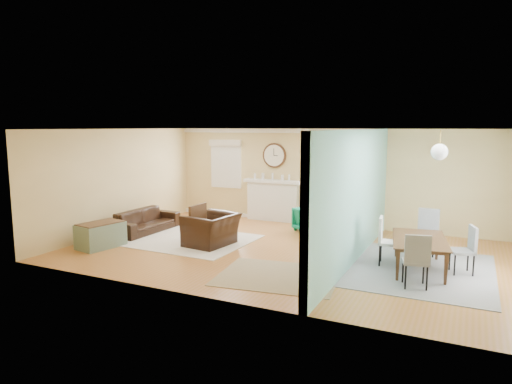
% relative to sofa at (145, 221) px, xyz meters
% --- Properties ---
extents(floor, '(9.00, 9.00, 0.00)m').
position_rel_sofa_xyz_m(floor, '(3.85, -0.18, -0.28)').
color(floor, '#A96928').
rests_on(floor, ground).
extents(wall_back, '(9.00, 0.02, 2.60)m').
position_rel_sofa_xyz_m(wall_back, '(3.85, 2.82, 1.02)').
color(wall_back, tan).
rests_on(wall_back, ground).
extents(wall_front, '(9.00, 0.02, 2.60)m').
position_rel_sofa_xyz_m(wall_front, '(3.85, -3.18, 1.02)').
color(wall_front, tan).
rests_on(wall_front, ground).
extents(wall_left, '(0.02, 6.00, 2.60)m').
position_rel_sofa_xyz_m(wall_left, '(-0.65, -0.18, 1.02)').
color(wall_left, tan).
rests_on(wall_left, ground).
extents(ceiling, '(9.00, 6.00, 0.02)m').
position_rel_sofa_xyz_m(ceiling, '(3.85, -0.18, 2.32)').
color(ceiling, white).
rests_on(ceiling, wall_back).
extents(partition, '(0.17, 6.00, 2.60)m').
position_rel_sofa_xyz_m(partition, '(5.36, 0.10, 1.07)').
color(partition, tan).
rests_on(partition, ground).
extents(fireplace, '(1.70, 0.30, 1.17)m').
position_rel_sofa_xyz_m(fireplace, '(2.35, 2.70, 0.31)').
color(fireplace, white).
rests_on(fireplace, ground).
extents(wall_clock, '(0.70, 0.07, 0.70)m').
position_rel_sofa_xyz_m(wall_clock, '(2.35, 2.79, 1.57)').
color(wall_clock, '#4D301D').
rests_on(wall_clock, wall_back).
extents(window_left, '(1.05, 0.13, 1.42)m').
position_rel_sofa_xyz_m(window_left, '(0.80, 2.77, 1.37)').
color(window_left, white).
rests_on(window_left, wall_back).
extents(window_right, '(1.05, 0.13, 1.42)m').
position_rel_sofa_xyz_m(window_right, '(3.90, 2.77, 1.37)').
color(window_right, white).
rests_on(window_right, wall_back).
extents(pendant, '(0.30, 0.30, 0.55)m').
position_rel_sofa_xyz_m(pendant, '(6.85, -0.18, 1.92)').
color(pendant, gold).
rests_on(pendant, ceiling).
extents(rug_cream, '(2.80, 2.45, 0.01)m').
position_rel_sofa_xyz_m(rug_cream, '(1.52, -0.24, -0.28)').
color(rug_cream, beige).
rests_on(rug_cream, floor).
extents(rug_jute, '(2.31, 1.99, 0.01)m').
position_rel_sofa_xyz_m(rug_jute, '(4.38, -1.75, -0.28)').
color(rug_jute, tan).
rests_on(rug_jute, floor).
extents(rug_grey, '(2.56, 3.20, 0.01)m').
position_rel_sofa_xyz_m(rug_grey, '(6.63, -0.27, -0.28)').
color(rug_grey, gray).
rests_on(rug_grey, floor).
extents(sofa, '(0.78, 1.95, 0.57)m').
position_rel_sofa_xyz_m(sofa, '(0.00, 0.00, 0.00)').
color(sofa, black).
rests_on(sofa, floor).
extents(eames_chair, '(1.09, 1.21, 0.71)m').
position_rel_sofa_xyz_m(eames_chair, '(2.19, -0.41, 0.07)').
color(eames_chair, black).
rests_on(eames_chair, floor).
extents(green_chair, '(0.90, 0.91, 0.61)m').
position_rel_sofa_xyz_m(green_chair, '(3.73, 1.89, 0.02)').
color(green_chair, '#0C704D').
rests_on(green_chair, floor).
extents(trunk, '(0.76, 1.06, 0.56)m').
position_rel_sofa_xyz_m(trunk, '(0.06, -1.61, -0.00)').
color(trunk, gray).
rests_on(trunk, floor).
extents(credenza, '(0.50, 1.48, 0.80)m').
position_rel_sofa_xyz_m(credenza, '(5.02, 1.09, 0.12)').
color(credenza, olive).
rests_on(credenza, floor).
extents(tv, '(0.26, 1.00, 0.57)m').
position_rel_sofa_xyz_m(tv, '(5.00, 1.09, 0.80)').
color(tv, black).
rests_on(tv, credenza).
extents(garden_stool, '(0.31, 0.31, 0.46)m').
position_rel_sofa_xyz_m(garden_stool, '(5.04, 0.05, -0.06)').
color(garden_stool, white).
rests_on(garden_stool, floor).
extents(potted_plant, '(0.54, 0.55, 0.46)m').
position_rel_sofa_xyz_m(potted_plant, '(5.04, 0.05, 0.40)').
color(potted_plant, '#337F33').
rests_on(potted_plant, garden_stool).
extents(dining_table, '(1.21, 1.83, 0.60)m').
position_rel_sofa_xyz_m(dining_table, '(6.63, -0.27, 0.01)').
color(dining_table, '#4D301D').
rests_on(dining_table, floor).
extents(dining_chair_n, '(0.45, 0.45, 0.95)m').
position_rel_sofa_xyz_m(dining_chair_n, '(6.63, 0.85, 0.28)').
color(dining_chair_n, gray).
rests_on(dining_chair_n, floor).
extents(dining_chair_s, '(0.50, 0.50, 0.93)m').
position_rel_sofa_xyz_m(dining_chair_s, '(6.64, -1.28, 0.26)').
color(dining_chair_s, gray).
rests_on(dining_chair_s, floor).
extents(dining_chair_w, '(0.46, 0.46, 0.94)m').
position_rel_sofa_xyz_m(dining_chair_w, '(6.06, -0.22, 0.27)').
color(dining_chair_w, white).
rests_on(dining_chair_w, floor).
extents(dining_chair_e, '(0.49, 0.49, 0.89)m').
position_rel_sofa_xyz_m(dining_chair_e, '(7.33, -0.19, 0.24)').
color(dining_chair_e, gray).
rests_on(dining_chair_e, floor).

